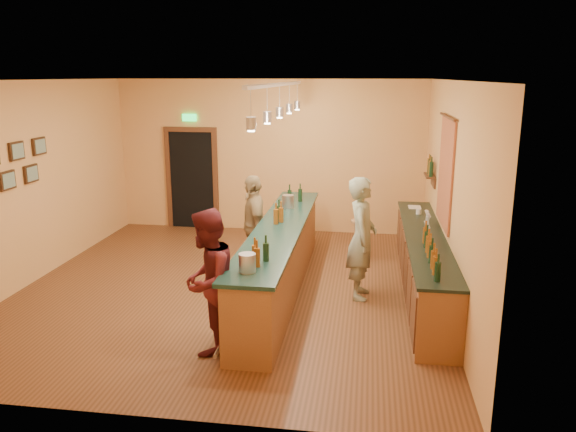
# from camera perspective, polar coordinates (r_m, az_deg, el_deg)

# --- Properties ---
(floor) EXTENTS (7.00, 7.00, 0.00)m
(floor) POSITION_cam_1_polar(r_m,az_deg,el_deg) (9.00, -5.77, -7.25)
(floor) COLOR #522F17
(floor) RESTS_ON ground
(ceiling) EXTENTS (6.50, 7.00, 0.02)m
(ceiling) POSITION_cam_1_polar(r_m,az_deg,el_deg) (8.39, -6.33, 13.57)
(ceiling) COLOR silver
(ceiling) RESTS_ON wall_back
(wall_back) EXTENTS (6.50, 0.02, 3.20)m
(wall_back) POSITION_cam_1_polar(r_m,az_deg,el_deg) (11.93, -1.92, 6.06)
(wall_back) COLOR #DFA053
(wall_back) RESTS_ON floor
(wall_front) EXTENTS (6.50, 0.02, 3.20)m
(wall_front) POSITION_cam_1_polar(r_m,az_deg,el_deg) (5.34, -15.24, -4.59)
(wall_front) COLOR #DFA053
(wall_front) RESTS_ON floor
(wall_left) EXTENTS (0.02, 7.00, 3.20)m
(wall_left) POSITION_cam_1_polar(r_m,az_deg,el_deg) (9.86, -24.71, 3.08)
(wall_left) COLOR #DFA053
(wall_left) RESTS_ON floor
(wall_right) EXTENTS (0.02, 7.00, 3.20)m
(wall_right) POSITION_cam_1_polar(r_m,az_deg,el_deg) (8.38, 16.08, 2.07)
(wall_right) COLOR #DFA053
(wall_right) RESTS_ON floor
(doorway) EXTENTS (1.15, 0.09, 2.48)m
(doorway) POSITION_cam_1_polar(r_m,az_deg,el_deg) (12.39, -9.71, 3.95)
(doorway) COLOR black
(doorway) RESTS_ON wall_back
(tapestry) EXTENTS (0.03, 1.40, 1.60)m
(tapestry) POSITION_cam_1_polar(r_m,az_deg,el_deg) (8.72, 15.72, 4.23)
(tapestry) COLOR maroon
(tapestry) RESTS_ON wall_right
(bottle_shelf) EXTENTS (0.17, 0.55, 0.54)m
(bottle_shelf) POSITION_cam_1_polar(r_m,az_deg,el_deg) (10.21, 14.29, 4.65)
(bottle_shelf) COLOR #4D2717
(bottle_shelf) RESTS_ON wall_right
(picture_grid) EXTENTS (0.06, 2.20, 0.70)m
(picture_grid) POSITION_cam_1_polar(r_m,az_deg,el_deg) (9.17, -27.22, 4.29)
(picture_grid) COLOR #382111
(picture_grid) RESTS_ON wall_left
(back_counter) EXTENTS (0.60, 4.55, 1.27)m
(back_counter) POSITION_cam_1_polar(r_m,az_deg,el_deg) (8.80, 13.62, -4.72)
(back_counter) COLOR brown
(back_counter) RESTS_ON floor
(tasting_bar) EXTENTS (0.73, 5.10, 1.38)m
(tasting_bar) POSITION_cam_1_polar(r_m,az_deg,el_deg) (8.64, -0.82, -3.82)
(tasting_bar) COLOR brown
(tasting_bar) RESTS_ON floor
(pendant_track) EXTENTS (0.11, 4.60, 0.50)m
(pendant_track) POSITION_cam_1_polar(r_m,az_deg,el_deg) (8.23, -0.87, 12.13)
(pendant_track) COLOR silver
(pendant_track) RESTS_ON ceiling
(bartender) EXTENTS (0.45, 0.68, 1.84)m
(bartender) POSITION_cam_1_polar(r_m,az_deg,el_deg) (8.39, 7.51, -2.25)
(bartender) COLOR gray
(bartender) RESTS_ON floor
(customer_a) EXTENTS (0.75, 0.92, 1.76)m
(customer_a) POSITION_cam_1_polar(r_m,az_deg,el_deg) (6.79, -8.18, -6.62)
(customer_a) COLOR #59191E
(customer_a) RESTS_ON floor
(customer_b) EXTENTS (0.71, 1.07, 1.69)m
(customer_b) POSITION_cam_1_polar(r_m,az_deg,el_deg) (9.32, -3.50, -0.97)
(customer_b) COLOR #997A51
(customer_b) RESTS_ON floor
(bar_stool) EXTENTS (0.34, 0.34, 0.70)m
(bar_stool) POSITION_cam_1_polar(r_m,az_deg,el_deg) (10.32, 7.34, -1.21)
(bar_stool) COLOR #9C6F46
(bar_stool) RESTS_ON floor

